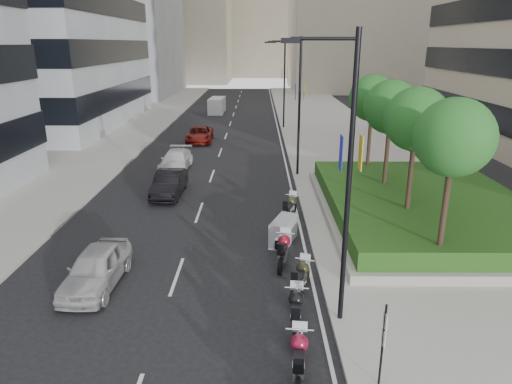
{
  "coord_description": "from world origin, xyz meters",
  "views": [
    {
      "loc": [
        1.65,
        -11.75,
        8.59
      ],
      "look_at": [
        1.55,
        8.37,
        2.0
      ],
      "focal_mm": 32.0,
      "sensor_mm": 36.0,
      "label": 1
    }
  ],
  "objects_px": {
    "motorcycle_1": "(299,358)",
    "motorcycle_6": "(290,208)",
    "parking_sign": "(383,341)",
    "car_c": "(176,160)",
    "motorcycle_5": "(283,231)",
    "motorcycle_3": "(301,277)",
    "lamp_post_1": "(297,100)",
    "lamp_post_0": "(344,171)",
    "car_d": "(200,134)",
    "car_a": "(96,268)",
    "car_b": "(169,183)",
    "lamp_post_2": "(283,79)",
    "motorcycle_2": "(296,311)",
    "motorcycle_4": "(283,250)",
    "delivery_van": "(217,106)"
  },
  "relations": [
    {
      "from": "parking_sign",
      "to": "car_c",
      "type": "xyz_separation_m",
      "value": [
        -8.99,
        21.61,
        -0.78
      ]
    },
    {
      "from": "lamp_post_0",
      "to": "car_c",
      "type": "distance_m",
      "value": 20.86
    },
    {
      "from": "parking_sign",
      "to": "car_d",
      "type": "xyz_separation_m",
      "value": [
        -8.48,
        31.25,
        -0.78
      ]
    },
    {
      "from": "car_b",
      "to": "car_d",
      "type": "relative_size",
      "value": 0.9
    },
    {
      "from": "motorcycle_1",
      "to": "parking_sign",
      "type": "bearing_deg",
      "value": -95.1
    },
    {
      "from": "motorcycle_4",
      "to": "motorcycle_6",
      "type": "xyz_separation_m",
      "value": [
        0.59,
        4.96,
        -0.0
      ]
    },
    {
      "from": "lamp_post_2",
      "to": "car_c",
      "type": "relative_size",
      "value": 1.92
    },
    {
      "from": "lamp_post_2",
      "to": "car_c",
      "type": "xyz_separation_m",
      "value": [
        -8.34,
        -16.39,
        -4.39
      ]
    },
    {
      "from": "parking_sign",
      "to": "delivery_van",
      "type": "bearing_deg",
      "value": 99.81
    },
    {
      "from": "lamp_post_1",
      "to": "lamp_post_2",
      "type": "distance_m",
      "value": 18.0
    },
    {
      "from": "lamp_post_0",
      "to": "parking_sign",
      "type": "distance_m",
      "value": 4.74
    },
    {
      "from": "motorcycle_6",
      "to": "delivery_van",
      "type": "xyz_separation_m",
      "value": [
        -6.94,
        37.06,
        0.28
      ]
    },
    {
      "from": "lamp_post_0",
      "to": "motorcycle_6",
      "type": "xyz_separation_m",
      "value": [
        -0.88,
        9.0,
        -4.45
      ]
    },
    {
      "from": "lamp_post_0",
      "to": "car_a",
      "type": "xyz_separation_m",
      "value": [
        -8.45,
        2.27,
        -4.34
      ]
    },
    {
      "from": "motorcycle_2",
      "to": "motorcycle_4",
      "type": "xyz_separation_m",
      "value": [
        -0.17,
        4.41,
        0.01
      ]
    },
    {
      "from": "motorcycle_6",
      "to": "car_c",
      "type": "xyz_separation_m",
      "value": [
        -7.45,
        9.61,
        0.06
      ]
    },
    {
      "from": "car_a",
      "to": "car_b",
      "type": "height_order",
      "value": "car_a"
    },
    {
      "from": "lamp_post_0",
      "to": "motorcycle_4",
      "type": "xyz_separation_m",
      "value": [
        -1.48,
        4.04,
        -4.44
      ]
    },
    {
      "from": "lamp_post_0",
      "to": "motorcycle_2",
      "type": "height_order",
      "value": "lamp_post_0"
    },
    {
      "from": "lamp_post_1",
      "to": "parking_sign",
      "type": "height_order",
      "value": "lamp_post_1"
    },
    {
      "from": "lamp_post_2",
      "to": "parking_sign",
      "type": "xyz_separation_m",
      "value": [
        0.66,
        -38.0,
        -3.61
      ]
    },
    {
      "from": "parking_sign",
      "to": "car_c",
      "type": "height_order",
      "value": "parking_sign"
    },
    {
      "from": "lamp_post_0",
      "to": "parking_sign",
      "type": "relative_size",
      "value": 3.6
    },
    {
      "from": "motorcycle_6",
      "to": "lamp_post_2",
      "type": "bearing_deg",
      "value": 17.62
    },
    {
      "from": "lamp_post_0",
      "to": "lamp_post_1",
      "type": "height_order",
      "value": "same"
    },
    {
      "from": "motorcycle_3",
      "to": "car_a",
      "type": "bearing_deg",
      "value": 108.48
    },
    {
      "from": "motorcycle_3",
      "to": "delivery_van",
      "type": "relative_size",
      "value": 0.44
    },
    {
      "from": "motorcycle_2",
      "to": "motorcycle_3",
      "type": "height_order",
      "value": "motorcycle_2"
    },
    {
      "from": "lamp_post_1",
      "to": "car_c",
      "type": "height_order",
      "value": "lamp_post_1"
    },
    {
      "from": "motorcycle_1",
      "to": "motorcycle_5",
      "type": "xyz_separation_m",
      "value": [
        0.04,
        8.7,
        -0.04
      ]
    },
    {
      "from": "lamp_post_0",
      "to": "motorcycle_6",
      "type": "height_order",
      "value": "lamp_post_0"
    },
    {
      "from": "car_b",
      "to": "delivery_van",
      "type": "relative_size",
      "value": 0.93
    },
    {
      "from": "motorcycle_3",
      "to": "lamp_post_0",
      "type": "bearing_deg",
      "value": -130.88
    },
    {
      "from": "motorcycle_5",
      "to": "motorcycle_3",
      "type": "bearing_deg",
      "value": -154.15
    },
    {
      "from": "motorcycle_2",
      "to": "car_b",
      "type": "bearing_deg",
      "value": 31.77
    },
    {
      "from": "car_b",
      "to": "motorcycle_3",
      "type": "bearing_deg",
      "value": -57.32
    },
    {
      "from": "car_b",
      "to": "car_d",
      "type": "bearing_deg",
      "value": 91.45
    },
    {
      "from": "lamp_post_2",
      "to": "motorcycle_1",
      "type": "distance_m",
      "value": 37.88
    },
    {
      "from": "car_d",
      "to": "delivery_van",
      "type": "relative_size",
      "value": 1.04
    },
    {
      "from": "motorcycle_1",
      "to": "motorcycle_6",
      "type": "bearing_deg",
      "value": 3.48
    },
    {
      "from": "lamp_post_2",
      "to": "motorcycle_2",
      "type": "bearing_deg",
      "value": -92.12
    },
    {
      "from": "lamp_post_1",
      "to": "lamp_post_2",
      "type": "relative_size",
      "value": 1.0
    },
    {
      "from": "motorcycle_6",
      "to": "car_d",
      "type": "xyz_separation_m",
      "value": [
        -6.94,
        19.25,
        0.06
      ]
    },
    {
      "from": "motorcycle_2",
      "to": "motorcycle_5",
      "type": "xyz_separation_m",
      "value": [
        -0.06,
        6.47,
        -0.04
      ]
    },
    {
      "from": "motorcycle_6",
      "to": "car_d",
      "type": "height_order",
      "value": "car_d"
    },
    {
      "from": "lamp_post_0",
      "to": "car_d",
      "type": "height_order",
      "value": "lamp_post_0"
    },
    {
      "from": "lamp_post_0",
      "to": "delivery_van",
      "type": "relative_size",
      "value": 1.93
    },
    {
      "from": "motorcycle_3",
      "to": "motorcycle_6",
      "type": "distance_m",
      "value": 7.15
    },
    {
      "from": "motorcycle_3",
      "to": "car_b",
      "type": "height_order",
      "value": "car_b"
    },
    {
      "from": "motorcycle_1",
      "to": "motorcycle_3",
      "type": "distance_m",
      "value": 4.47
    }
  ]
}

